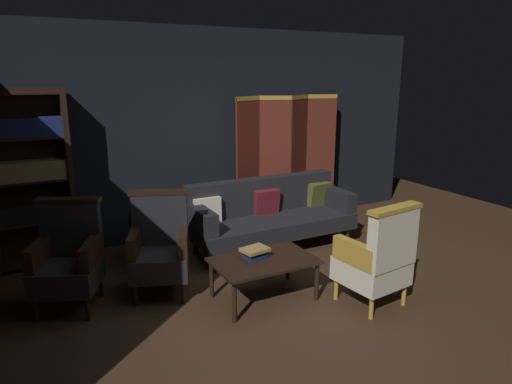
{
  "coord_description": "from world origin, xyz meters",
  "views": [
    {
      "loc": [
        -2.22,
        -3.4,
        2.18
      ],
      "look_at": [
        0.0,
        0.8,
        0.95
      ],
      "focal_mm": 31.78,
      "sensor_mm": 36.0,
      "label": 1
    }
  ],
  "objects_px": {
    "coffee_table": "(264,264)",
    "book_tan_leather": "(255,250)",
    "folding_screen": "(286,158)",
    "bookshelf": "(30,176)",
    "book_navy_cloth": "(255,257)",
    "armchair_wing_left": "(160,247)",
    "velvet_couch": "(270,213)",
    "armchair_wing_right": "(68,258)",
    "armchair_gilt_accent": "(377,258)",
    "potted_plant": "(154,223)",
    "book_black_cloth": "(255,253)"
  },
  "relations": [
    {
      "from": "armchair_wing_left",
      "to": "book_navy_cloth",
      "type": "relative_size",
      "value": 5.47
    },
    {
      "from": "velvet_couch",
      "to": "book_black_cloth",
      "type": "height_order",
      "value": "velvet_couch"
    },
    {
      "from": "book_black_cloth",
      "to": "book_navy_cloth",
      "type": "bearing_deg",
      "value": 0.0
    },
    {
      "from": "coffee_table",
      "to": "book_black_cloth",
      "type": "distance_m",
      "value": 0.14
    },
    {
      "from": "book_navy_cloth",
      "to": "armchair_wing_right",
      "type": "bearing_deg",
      "value": 157.41
    },
    {
      "from": "bookshelf",
      "to": "armchair_gilt_accent",
      "type": "bearing_deg",
      "value": -42.38
    },
    {
      "from": "armchair_gilt_accent",
      "to": "book_tan_leather",
      "type": "bearing_deg",
      "value": 144.39
    },
    {
      "from": "armchair_gilt_accent",
      "to": "armchair_wing_right",
      "type": "distance_m",
      "value": 2.95
    },
    {
      "from": "bookshelf",
      "to": "armchair_gilt_accent",
      "type": "height_order",
      "value": "bookshelf"
    },
    {
      "from": "book_navy_cloth",
      "to": "folding_screen",
      "type": "bearing_deg",
      "value": 51.43
    },
    {
      "from": "armchair_gilt_accent",
      "to": "bookshelf",
      "type": "bearing_deg",
      "value": 137.62
    },
    {
      "from": "folding_screen",
      "to": "potted_plant",
      "type": "bearing_deg",
      "value": -164.33
    },
    {
      "from": "armchair_gilt_accent",
      "to": "book_tan_leather",
      "type": "xyz_separation_m",
      "value": [
        -0.96,
        0.69,
        0.02
      ]
    },
    {
      "from": "velvet_couch",
      "to": "armchair_wing_right",
      "type": "relative_size",
      "value": 2.04
    },
    {
      "from": "folding_screen",
      "to": "armchair_wing_right",
      "type": "bearing_deg",
      "value": -158.7
    },
    {
      "from": "armchair_gilt_accent",
      "to": "book_tan_leather",
      "type": "distance_m",
      "value": 1.18
    },
    {
      "from": "armchair_wing_left",
      "to": "velvet_couch",
      "type": "bearing_deg",
      "value": 19.81
    },
    {
      "from": "bookshelf",
      "to": "book_navy_cloth",
      "type": "xyz_separation_m",
      "value": [
        1.87,
        -1.9,
        -0.64
      ]
    },
    {
      "from": "coffee_table",
      "to": "book_black_cloth",
      "type": "xyz_separation_m",
      "value": [
        -0.06,
        0.07,
        0.1
      ]
    },
    {
      "from": "armchair_wing_left",
      "to": "armchair_gilt_accent",
      "type": "bearing_deg",
      "value": -35.79
    },
    {
      "from": "armchair_wing_left",
      "to": "bookshelf",
      "type": "bearing_deg",
      "value": 129.29
    },
    {
      "from": "armchair_wing_right",
      "to": "book_tan_leather",
      "type": "xyz_separation_m",
      "value": [
        1.65,
        -0.69,
        0.02
      ]
    },
    {
      "from": "coffee_table",
      "to": "armchair_gilt_accent",
      "type": "height_order",
      "value": "armchair_gilt_accent"
    },
    {
      "from": "armchair_gilt_accent",
      "to": "potted_plant",
      "type": "xyz_separation_m",
      "value": [
        -1.61,
        2.0,
        0.01
      ]
    },
    {
      "from": "book_navy_cloth",
      "to": "book_tan_leather",
      "type": "relative_size",
      "value": 0.74
    },
    {
      "from": "velvet_couch",
      "to": "armchair_gilt_accent",
      "type": "relative_size",
      "value": 2.04
    },
    {
      "from": "armchair_wing_right",
      "to": "book_navy_cloth",
      "type": "bearing_deg",
      "value": -22.59
    },
    {
      "from": "armchair_wing_right",
      "to": "book_tan_leather",
      "type": "distance_m",
      "value": 1.79
    },
    {
      "from": "folding_screen",
      "to": "book_navy_cloth",
      "type": "height_order",
      "value": "folding_screen"
    },
    {
      "from": "potted_plant",
      "to": "book_tan_leather",
      "type": "height_order",
      "value": "potted_plant"
    },
    {
      "from": "coffee_table",
      "to": "potted_plant",
      "type": "distance_m",
      "value": 1.56
    },
    {
      "from": "velvet_couch",
      "to": "coffee_table",
      "type": "height_order",
      "value": "velvet_couch"
    },
    {
      "from": "folding_screen",
      "to": "coffee_table",
      "type": "relative_size",
      "value": 1.9
    },
    {
      "from": "folding_screen",
      "to": "armchair_wing_left",
      "type": "distance_m",
      "value": 2.74
    },
    {
      "from": "coffee_table",
      "to": "book_tan_leather",
      "type": "bearing_deg",
      "value": 131.68
    },
    {
      "from": "coffee_table",
      "to": "book_navy_cloth",
      "type": "bearing_deg",
      "value": 131.68
    },
    {
      "from": "bookshelf",
      "to": "velvet_couch",
      "type": "xyz_separation_m",
      "value": [
        2.7,
        -0.74,
        -0.63
      ]
    },
    {
      "from": "armchair_gilt_accent",
      "to": "armchair_wing_right",
      "type": "bearing_deg",
      "value": 152.24
    },
    {
      "from": "potted_plant",
      "to": "armchair_gilt_accent",
      "type": "bearing_deg",
      "value": -51.2
    },
    {
      "from": "book_tan_leather",
      "to": "book_navy_cloth",
      "type": "bearing_deg",
      "value": 0.0
    },
    {
      "from": "armchair_wing_right",
      "to": "book_navy_cloth",
      "type": "height_order",
      "value": "armchair_wing_right"
    },
    {
      "from": "folding_screen",
      "to": "armchair_gilt_accent",
      "type": "height_order",
      "value": "folding_screen"
    },
    {
      "from": "folding_screen",
      "to": "book_black_cloth",
      "type": "relative_size",
      "value": 9.82
    },
    {
      "from": "armchair_wing_left",
      "to": "folding_screen",
      "type": "bearing_deg",
      "value": 30.19
    },
    {
      "from": "folding_screen",
      "to": "armchair_gilt_accent",
      "type": "bearing_deg",
      "value": -102.48
    },
    {
      "from": "velvet_couch",
      "to": "coffee_table",
      "type": "relative_size",
      "value": 2.12
    },
    {
      "from": "velvet_couch",
      "to": "book_navy_cloth",
      "type": "bearing_deg",
      "value": -125.6
    },
    {
      "from": "bookshelf",
      "to": "armchair_wing_right",
      "type": "distance_m",
      "value": 1.36
    },
    {
      "from": "armchair_wing_right",
      "to": "velvet_couch",
      "type": "bearing_deg",
      "value": 10.77
    },
    {
      "from": "armchair_wing_left",
      "to": "potted_plant",
      "type": "height_order",
      "value": "armchair_wing_left"
    }
  ]
}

